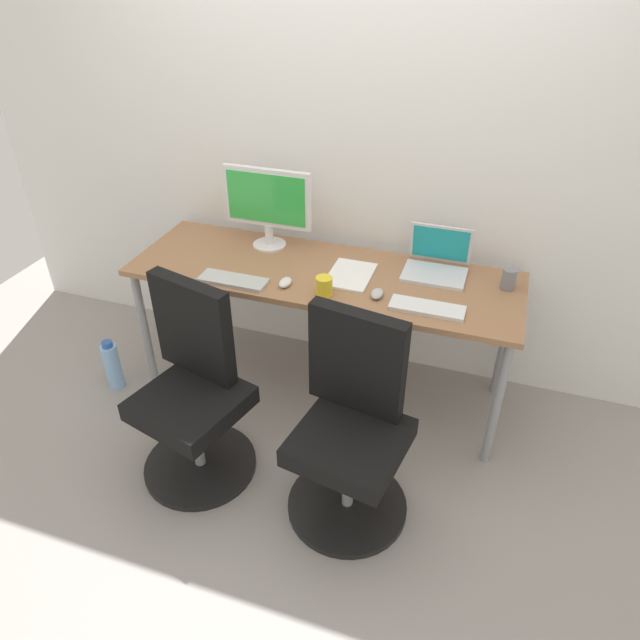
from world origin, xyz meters
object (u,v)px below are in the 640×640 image
at_px(open_laptop, 437,262).
at_px(coffee_mug, 324,286).
at_px(office_chair_left, 194,393).
at_px(desktop_monitor, 267,203).
at_px(water_bottle_on_floor, 113,365).
at_px(office_chair_right, 351,430).

relative_size(open_laptop, coffee_mug, 3.37).
bearing_deg(office_chair_left, open_laptop, 43.77).
bearing_deg(desktop_monitor, office_chair_left, -91.24).
bearing_deg(water_bottle_on_floor, coffee_mug, 7.96).
height_order(office_chair_right, water_bottle_on_floor, office_chair_right).
distance_m(office_chair_left, coffee_mug, 0.78).
height_order(open_laptop, coffee_mug, open_laptop).
distance_m(water_bottle_on_floor, desktop_monitor, 1.27).
bearing_deg(desktop_monitor, open_laptop, -0.02).
relative_size(office_chair_left, open_laptop, 3.03).
distance_m(open_laptop, coffee_mug, 0.61).
distance_m(water_bottle_on_floor, coffee_mug, 1.38).
distance_m(office_chair_right, open_laptop, 0.98).
distance_m(office_chair_right, coffee_mug, 0.69).
height_order(office_chair_right, coffee_mug, office_chair_right).
distance_m(office_chair_right, water_bottle_on_floor, 1.55).
bearing_deg(coffee_mug, water_bottle_on_floor, -172.04).
bearing_deg(coffee_mug, office_chair_right, -59.84).
height_order(water_bottle_on_floor, coffee_mug, coffee_mug).
bearing_deg(office_chair_right, open_laptop, 78.77).
bearing_deg(coffee_mug, open_laptop, 40.06).
height_order(office_chair_left, open_laptop, open_laptop).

